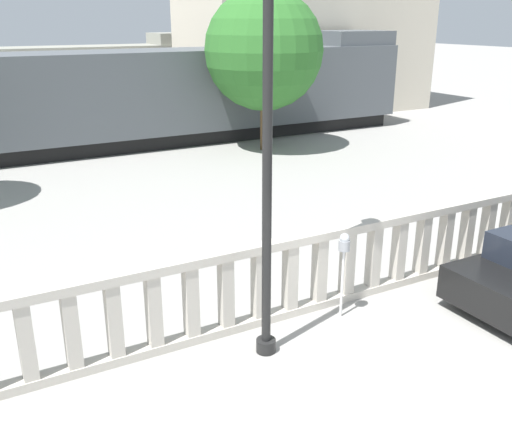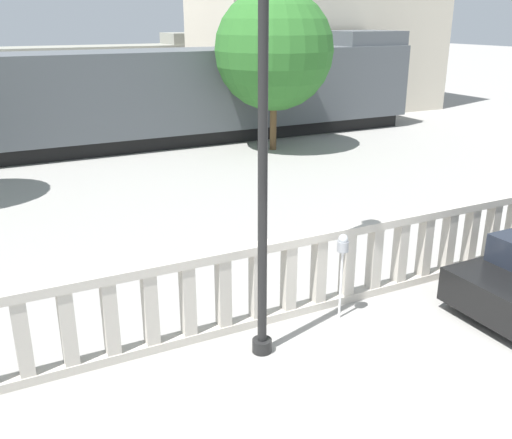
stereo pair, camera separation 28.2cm
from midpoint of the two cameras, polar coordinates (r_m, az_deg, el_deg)
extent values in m
plane|color=gray|center=(8.20, 15.19, -16.29)|extent=(160.00, 160.00, 0.00)
cube|color=#BCB5A8|center=(9.80, 5.53, -8.77)|extent=(16.56, 0.24, 0.14)
cube|color=#BCB5A8|center=(9.28, 5.78, -1.95)|extent=(16.56, 0.24, 0.14)
cube|color=#BCB5A8|center=(8.27, -21.42, -10.98)|extent=(0.20, 0.20, 1.11)
cube|color=#BCB5A8|center=(8.31, -17.38, -10.29)|extent=(0.20, 0.20, 1.11)
cube|color=#BCB5A8|center=(8.40, -13.43, -9.57)|extent=(0.20, 0.20, 1.11)
cube|color=#BCB5A8|center=(8.53, -9.60, -8.82)|extent=(0.20, 0.20, 1.11)
cube|color=#BCB5A8|center=(8.69, -5.90, -8.06)|extent=(0.20, 0.20, 1.11)
cube|color=#BCB5A8|center=(8.89, -2.38, -7.29)|extent=(0.20, 0.20, 1.11)
cube|color=#BCB5A8|center=(9.12, 0.97, -6.54)|extent=(0.20, 0.20, 1.11)
cube|color=#BCB5A8|center=(9.38, 4.14, -5.81)|extent=(0.20, 0.20, 1.11)
cube|color=#BCB5A8|center=(9.67, 7.11, -5.11)|extent=(0.20, 0.20, 1.11)
cube|color=#BCB5A8|center=(9.99, 9.90, -4.43)|extent=(0.20, 0.20, 1.11)
cube|color=#BCB5A8|center=(10.33, 12.51, -3.79)|extent=(0.20, 0.20, 1.11)
cube|color=#BCB5A8|center=(10.69, 14.94, -3.18)|extent=(0.20, 0.20, 1.11)
cube|color=#BCB5A8|center=(11.07, 17.21, -2.61)|extent=(0.20, 0.20, 1.11)
cube|color=#BCB5A8|center=(11.47, 19.32, -2.07)|extent=(0.20, 0.20, 1.11)
cube|color=#BCB5A8|center=(11.88, 21.28, -1.57)|extent=(0.20, 0.20, 1.11)
cube|color=#BCB5A8|center=(12.31, 23.12, -1.10)|extent=(0.20, 0.20, 1.11)
cube|color=#BCB5A8|center=(12.74, 24.82, -0.66)|extent=(0.20, 0.20, 1.11)
cylinder|color=black|center=(8.69, 1.56, -12.48)|extent=(0.29, 0.29, 0.20)
cylinder|color=black|center=(7.47, 1.79, 9.66)|extent=(0.13, 0.13, 6.45)
cylinder|color=silver|center=(9.46, 9.32, -6.50)|extent=(0.04, 0.04, 1.19)
cylinder|color=gray|center=(9.18, 9.55, -2.67)|extent=(0.18, 0.18, 0.17)
sphere|color=#B2B7BC|center=(9.13, 9.60, -1.94)|extent=(0.16, 0.16, 0.16)
cylinder|color=black|center=(10.73, 21.71, -5.95)|extent=(0.68, 0.18, 0.68)
cube|color=black|center=(22.58, -12.06, 7.83)|extent=(23.93, 2.40, 0.55)
cube|color=#4C5156|center=(22.30, -12.39, 12.29)|extent=(24.42, 3.00, 3.00)
cube|color=#4C5156|center=(26.98, 10.88, 17.42)|extent=(3.00, 2.70, 0.60)
cube|color=black|center=(32.53, -19.50, 10.65)|extent=(18.28, 2.19, 0.55)
cube|color=gray|center=(32.34, -19.83, 13.51)|extent=(18.65, 2.74, 2.73)
cube|color=gray|center=(34.23, -6.36, 17.57)|extent=(2.80, 2.46, 0.60)
cylinder|color=brown|center=(21.48, 2.11, 9.63)|extent=(0.25, 0.25, 2.00)
sphere|color=#2D6B28|center=(21.19, 2.20, 16.57)|extent=(4.26, 4.26, 4.26)
camera|label=1|loc=(0.14, -89.18, 0.29)|focal=40.00mm
camera|label=2|loc=(0.14, 90.82, -0.29)|focal=40.00mm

